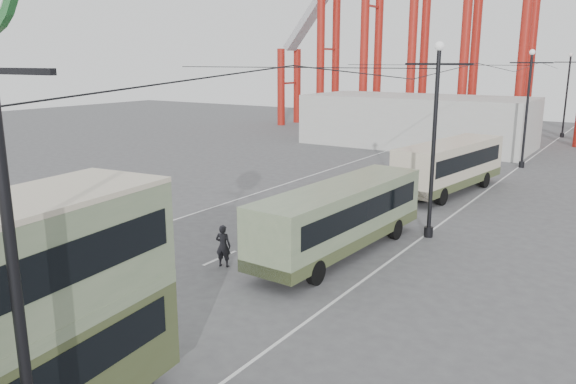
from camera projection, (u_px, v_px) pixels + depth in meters
The scene contains 9 objects.
ground at pixel (20, 365), 15.95m from camera, with size 160.00×160.00×0.00m, color #4A4A4C.
road_markings at pixel (330, 210), 32.45m from camera, with size 12.52×120.00×0.01m.
lamp_post_mid at pixel (434, 142), 26.56m from camera, with size 3.20×0.44×9.32m.
lamp_post_far at pixel (527, 110), 44.47m from camera, with size 3.20×0.44×9.32m.
lamp_post_distant at pixel (566, 95), 62.39m from camera, with size 3.20×0.44×9.32m.
fairground_shed at pixel (417, 121), 56.86m from camera, with size 22.00×10.00×5.00m, color #ABACA6.
single_decker_green at pixel (341, 215), 24.88m from camera, with size 3.09×11.14×3.12m.
single_decker_cream at pixel (450, 164), 36.50m from camera, with size 4.16×10.95×3.32m.
pedestrian at pixel (223, 246), 23.45m from camera, with size 0.66×0.43×1.82m, color black.
Camera 1 is at (14.28, -7.86, 8.45)m, focal length 35.00 mm.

